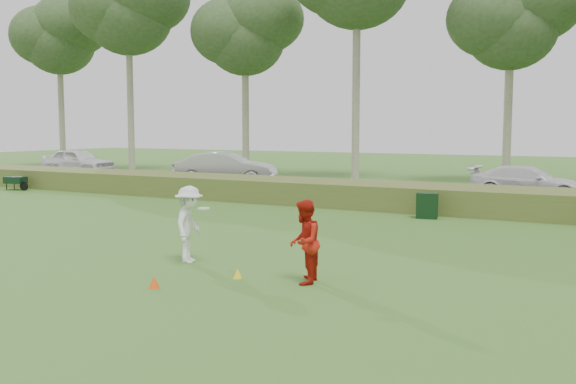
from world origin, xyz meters
The scene contains 16 objects.
ground centered at (0.00, 0.00, 0.00)m, with size 120.00×120.00×0.00m, color #346722.
reed_strip centered at (0.00, 12.00, 0.45)m, with size 80.00×3.00×0.90m, color #4F6026.
park_road centered at (0.00, 17.00, 0.03)m, with size 80.00×6.00×0.06m, color #2D2D2D.
tree_0 centered at (-30.00, 23.50, 9.72)m, with size 6.76×6.76×13.00m.
tree_1 centered at (-22.00, 22.20, 10.85)m, with size 7.54×7.54×14.50m.
tree_2 centered at (-14.00, 24.00, 8.97)m, with size 6.50×6.50×12.00m.
tree_4 centered at (2.00, 24.50, 8.59)m, with size 6.24×6.24×11.50m.
player_white centered at (-0.60, 0.50, 0.86)m, with size 1.02×1.26×1.72m.
player_red centered at (2.54, -0.01, 0.81)m, with size 0.79×0.62×1.63m, color red.
cone_orange centered at (0.23, -1.68, 0.12)m, with size 0.21×0.21×0.23m, color #FF510D.
cone_yellow centered at (1.19, -0.28, 0.10)m, with size 0.19×0.19×0.20m, color yellow.
utility_cabinet centered at (2.06, 9.84, 0.43)m, with size 0.68×0.43×0.85m, color black.
wheelbarrow centered at (-18.09, 9.83, 0.47)m, with size 1.34×0.77×0.65m.
car_left centered at (-22.53, 17.94, 0.88)m, with size 1.93×4.80×1.64m, color white.
car_mid centered at (-10.27, 16.20, 0.91)m, with size 1.81×5.18×1.71m, color silver.
car_right centered at (4.16, 17.09, 0.74)m, with size 1.90×4.67×1.36m, color white.
Camera 1 is at (8.10, -10.84, 3.01)m, focal length 40.00 mm.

